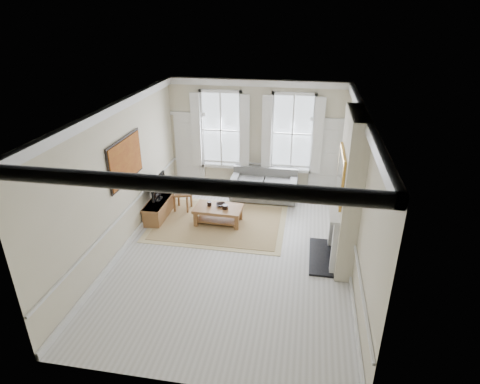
% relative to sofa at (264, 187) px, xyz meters
% --- Properties ---
extents(floor, '(7.20, 7.20, 0.00)m').
position_rel_sofa_xyz_m(floor, '(-0.32, -3.11, -0.36)').
color(floor, '#B7B5AD').
rests_on(floor, ground).
extents(ceiling, '(7.20, 7.20, 0.00)m').
position_rel_sofa_xyz_m(ceiling, '(-0.32, -3.11, 3.04)').
color(ceiling, white).
rests_on(ceiling, back_wall).
extents(back_wall, '(5.20, 0.00, 5.20)m').
position_rel_sofa_xyz_m(back_wall, '(-0.32, 0.49, 1.34)').
color(back_wall, beige).
rests_on(back_wall, floor).
extents(left_wall, '(0.00, 7.20, 7.20)m').
position_rel_sofa_xyz_m(left_wall, '(-2.92, -3.11, 1.34)').
color(left_wall, beige).
rests_on(left_wall, floor).
extents(right_wall, '(0.00, 7.20, 7.20)m').
position_rel_sofa_xyz_m(right_wall, '(2.28, -3.11, 1.34)').
color(right_wall, beige).
rests_on(right_wall, floor).
extents(window_left, '(1.26, 0.20, 2.20)m').
position_rel_sofa_xyz_m(window_left, '(-1.37, 0.44, 1.54)').
color(window_left, '#B2BCC6').
rests_on(window_left, back_wall).
extents(window_right, '(1.26, 0.20, 2.20)m').
position_rel_sofa_xyz_m(window_right, '(0.73, 0.44, 1.54)').
color(window_right, '#B2BCC6').
rests_on(window_right, back_wall).
extents(door_left, '(0.90, 0.08, 2.30)m').
position_rel_sofa_xyz_m(door_left, '(-2.37, 0.45, 0.79)').
color(door_left, silver).
rests_on(door_left, floor).
extents(door_right, '(0.90, 0.08, 2.30)m').
position_rel_sofa_xyz_m(door_right, '(1.73, 0.45, 0.79)').
color(door_right, silver).
rests_on(door_right, floor).
extents(painting, '(0.05, 1.66, 1.06)m').
position_rel_sofa_xyz_m(painting, '(-2.88, -2.81, 1.69)').
color(painting, '#A05D1B').
rests_on(painting, left_wall).
extents(chimney_breast, '(0.35, 1.70, 3.38)m').
position_rel_sofa_xyz_m(chimney_breast, '(2.10, -2.91, 1.34)').
color(chimney_breast, beige).
rests_on(chimney_breast, floor).
extents(hearth, '(0.55, 1.50, 0.05)m').
position_rel_sofa_xyz_m(hearth, '(1.68, -2.91, -0.34)').
color(hearth, black).
rests_on(hearth, floor).
extents(fireplace, '(0.21, 1.45, 1.33)m').
position_rel_sofa_xyz_m(fireplace, '(1.88, -2.91, 0.37)').
color(fireplace, silver).
rests_on(fireplace, floor).
extents(mirror, '(0.06, 1.26, 1.06)m').
position_rel_sofa_xyz_m(mirror, '(1.89, -2.91, 1.69)').
color(mirror, '#BB8733').
rests_on(mirror, chimney_breast).
extents(sofa, '(1.92, 0.93, 0.88)m').
position_rel_sofa_xyz_m(sofa, '(0.00, 0.00, 0.00)').
color(sofa, '#575754').
rests_on(sofa, floor).
extents(side_table, '(0.55, 0.55, 0.55)m').
position_rel_sofa_xyz_m(side_table, '(-2.15, -1.15, 0.07)').
color(side_table, brown).
rests_on(side_table, floor).
extents(rug, '(3.50, 2.60, 0.02)m').
position_rel_sofa_xyz_m(rug, '(-1.00, -1.74, -0.35)').
color(rug, '#9C8150').
rests_on(rug, floor).
extents(coffee_table, '(1.27, 0.77, 0.47)m').
position_rel_sofa_xyz_m(coffee_table, '(-1.00, -1.74, 0.02)').
color(coffee_table, brown).
rests_on(coffee_table, rug).
extents(ceramic_pot_a, '(0.12, 0.12, 0.12)m').
position_rel_sofa_xyz_m(ceramic_pot_a, '(-1.25, -1.69, 0.16)').
color(ceramic_pot_a, black).
rests_on(ceramic_pot_a, coffee_table).
extents(ceramic_pot_b, '(0.15, 0.15, 0.11)m').
position_rel_sofa_xyz_m(ceramic_pot_b, '(-0.80, -1.79, 0.15)').
color(ceramic_pot_b, black).
rests_on(ceramic_pot_b, coffee_table).
extents(bowl, '(0.33, 0.33, 0.06)m').
position_rel_sofa_xyz_m(bowl, '(-0.95, -1.64, 0.13)').
color(bowl, black).
rests_on(bowl, coffee_table).
extents(tv_stand, '(0.44, 1.38, 0.49)m').
position_rel_sofa_xyz_m(tv_stand, '(-2.66, -1.63, -0.12)').
color(tv_stand, brown).
rests_on(tv_stand, floor).
extents(tv, '(0.08, 0.90, 0.68)m').
position_rel_sofa_xyz_m(tv, '(-2.64, -1.63, 0.52)').
color(tv, black).
rests_on(tv, tv_stand).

